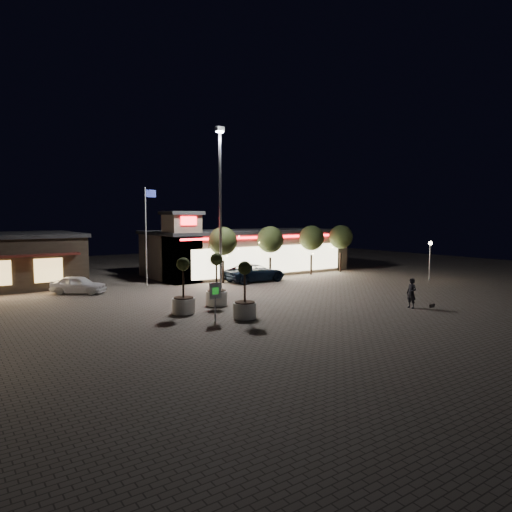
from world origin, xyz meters
TOP-DOWN VIEW (x-y plane):
  - ground at (0.00, 0.00)m, footprint 90.00×90.00m
  - retail_building at (9.51, 15.82)m, footprint 20.40×8.40m
  - floodlight_pole at (2.00, 8.00)m, footprint 0.60×0.40m
  - flagpole at (-1.90, 13.00)m, footprint 0.95×0.10m
  - lamp_post_east at (20.00, 2.00)m, footprint 0.36×0.36m
  - string_tree_a at (4.00, 11.00)m, footprint 2.42×2.42m
  - string_tree_b at (9.00, 11.00)m, footprint 2.42×2.42m
  - string_tree_c at (14.00, 11.00)m, footprint 2.42×2.42m
  - string_tree_d at (18.00, 11.00)m, footprint 2.42×2.42m
  - pickup_truck at (6.76, 10.21)m, footprint 5.56×2.65m
  - white_sedan at (-7.46, 12.48)m, footprint 4.05×3.73m
  - pedestrian at (8.08, -4.83)m, footprint 0.51×0.71m
  - dog at (8.78, -5.84)m, footprint 0.46×0.17m
  - planter_left at (-4.15, 1.89)m, footprint 1.33×1.33m
  - planter_mid at (-1.92, -1.24)m, footprint 1.30×1.30m
  - planter_right at (-1.32, 2.92)m, footprint 1.36×1.36m
  - valet_sign at (-3.58, -0.84)m, footprint 0.69×0.11m

SIDE VIEW (x-z plane):
  - ground at x=0.00m, z-range 0.00..0.00m
  - dog at x=8.78m, z-range 0.12..0.37m
  - white_sedan at x=-7.46m, z-range 0.00..1.34m
  - pickup_truck at x=6.76m, z-range 0.00..1.53m
  - pedestrian at x=8.08m, z-range 0.00..1.85m
  - planter_mid at x=-1.92m, z-range -0.61..2.58m
  - planter_left at x=-4.15m, z-range -0.63..2.65m
  - planter_right at x=-1.32m, z-range -0.64..2.71m
  - valet_sign at x=-3.58m, z-range 0.42..2.50m
  - retail_building at x=9.51m, z-range -0.84..5.26m
  - lamp_post_east at x=20.00m, z-range 0.72..4.20m
  - string_tree_a at x=4.00m, z-range 1.17..5.95m
  - string_tree_b at x=9.00m, z-range 1.17..5.95m
  - string_tree_c at x=14.00m, z-range 1.17..5.95m
  - string_tree_d at x=18.00m, z-range 1.17..5.95m
  - flagpole at x=-1.90m, z-range 0.74..8.74m
  - floodlight_pole at x=2.00m, z-range 0.83..13.21m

